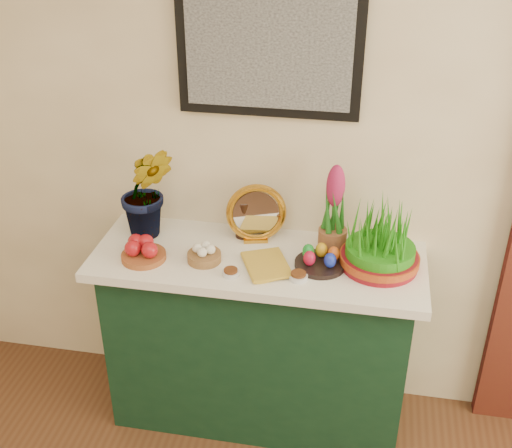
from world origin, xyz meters
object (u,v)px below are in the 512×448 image
(mirror, at_px, (256,214))
(hyacinth_green, at_px, (146,177))
(wheatgrass_sabzeh, at_px, (381,242))
(book, at_px, (246,267))
(sideboard, at_px, (258,342))

(mirror, bearing_deg, hyacinth_green, -174.54)
(hyacinth_green, distance_m, wheatgrass_sabzeh, 1.02)
(hyacinth_green, height_order, book, hyacinth_green)
(book, bearing_deg, sideboard, 53.03)
(mirror, bearing_deg, wheatgrass_sabzeh, -13.10)
(hyacinth_green, xyz_separation_m, wheatgrass_sabzeh, (1.00, -0.08, -0.17))
(hyacinth_green, bearing_deg, mirror, -7.99)
(hyacinth_green, height_order, mirror, hyacinth_green)
(mirror, relative_size, book, 1.20)
(hyacinth_green, xyz_separation_m, book, (0.48, -0.21, -0.27))
(mirror, xyz_separation_m, wheatgrass_sabzeh, (0.53, -0.12, -0.01))
(sideboard, xyz_separation_m, book, (-0.03, -0.12, 0.48))
(hyacinth_green, bearing_deg, wheatgrass_sabzeh, -17.98)
(hyacinth_green, distance_m, mirror, 0.50)
(sideboard, bearing_deg, mirror, 104.12)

